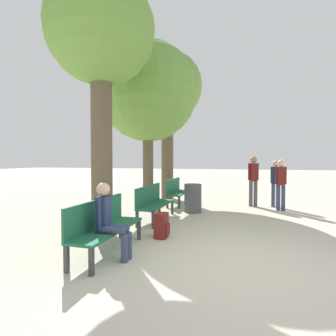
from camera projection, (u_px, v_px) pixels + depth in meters
The scene contains 13 objects.
ground_plane at pixel (239, 268), 3.76m from camera, with size 80.00×80.00×0.00m, color beige.
bench_row_0 at pixel (103, 223), 4.38m from camera, with size 0.48×1.76×0.89m.
bench_row_1 at pixel (153, 200), 6.79m from camera, with size 0.48×1.76×0.89m.
bench_row_2 at pixel (176, 190), 9.21m from camera, with size 0.48×1.76×0.89m.
tree_row_0 at pixel (101, 37), 5.57m from camera, with size 2.32×2.32×5.48m.
tree_row_1 at pixel (148, 93), 8.35m from camera, with size 3.15×3.15×5.29m.
tree_row_2 at pixel (167, 89), 10.48m from camera, with size 2.77×2.77×5.89m.
person_seated at pixel (110, 218), 4.11m from camera, with size 0.56×0.32×1.20m.
backpack at pixel (162, 226), 5.23m from camera, with size 0.26×0.32×0.49m.
pedestrian_near at pixel (281, 181), 7.98m from camera, with size 0.32×0.21×1.57m.
pedestrian_mid at pixel (253, 178), 8.72m from camera, with size 0.34×0.28×1.68m.
pedestrian_far at pixel (276, 180), 8.57m from camera, with size 0.31×0.26×1.55m.
trash_bin at pixel (193, 198), 7.76m from camera, with size 0.51×0.51×0.84m.
Camera 1 is at (0.04, -3.86, 1.56)m, focal length 28.00 mm.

